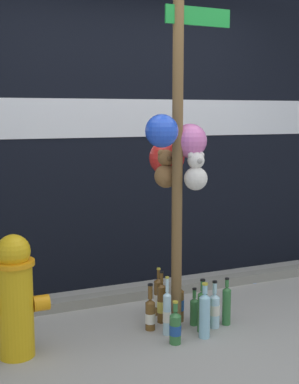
# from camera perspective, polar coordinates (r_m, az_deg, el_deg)

# --- Properties ---
(ground_plane) EXTENTS (14.00, 14.00, 0.00)m
(ground_plane) POSITION_cam_1_polar(r_m,az_deg,el_deg) (3.56, 7.07, -17.03)
(ground_plane) COLOR #9E9B93
(building_wall) EXTENTS (10.00, 0.21, 3.70)m
(building_wall) POSITION_cam_1_polar(r_m,az_deg,el_deg) (4.71, -2.93, 12.44)
(building_wall) COLOR black
(building_wall) RESTS_ON ground_plane
(curb_strip) EXTENTS (8.00, 0.12, 0.08)m
(curb_strip) POSITION_cam_1_polar(r_m,az_deg,el_deg) (4.49, -0.45, -10.85)
(curb_strip) COLOR gray
(curb_strip) RESTS_ON ground_plane
(memorial_post) EXTENTS (0.66, 0.55, 2.68)m
(memorial_post) POSITION_cam_1_polar(r_m,az_deg,el_deg) (3.63, 2.90, 7.62)
(memorial_post) COLOR brown
(memorial_post) RESTS_ON ground_plane
(fire_hydrant) EXTENTS (0.43, 0.26, 0.79)m
(fire_hydrant) POSITION_cam_1_polar(r_m,az_deg,el_deg) (3.46, -14.36, -10.82)
(fire_hydrant) COLOR gold
(fire_hydrant) RESTS_ON ground_plane
(bottle_0) EXTENTS (0.07, 0.07, 0.38)m
(bottle_0) POSITION_cam_1_polar(r_m,az_deg,el_deg) (3.82, 5.74, -12.56)
(bottle_0) COLOR #337038
(bottle_0) RESTS_ON ground_plane
(bottle_1) EXTENTS (0.06, 0.06, 0.35)m
(bottle_1) POSITION_cam_1_polar(r_m,az_deg,el_deg) (3.96, 8.34, -11.97)
(bottle_1) COLOR #337038
(bottle_1) RESTS_ON ground_plane
(bottle_2) EXTENTS (0.08, 0.08, 0.30)m
(bottle_2) POSITION_cam_1_polar(r_m,az_deg,el_deg) (3.63, 2.81, -14.41)
(bottle_2) COLOR #337038
(bottle_2) RESTS_ON ground_plane
(bottle_3) EXTENTS (0.07, 0.07, 0.34)m
(bottle_3) POSITION_cam_1_polar(r_m,az_deg,el_deg) (3.84, 0.08, -13.03)
(bottle_3) COLOR brown
(bottle_3) RESTS_ON ground_plane
(bottle_4) EXTENTS (0.08, 0.08, 0.36)m
(bottle_4) POSITION_cam_1_polar(r_m,az_deg,el_deg) (3.99, 3.18, -11.94)
(bottle_4) COLOR brown
(bottle_4) RESTS_ON ground_plane
(bottle_5) EXTENTS (0.06, 0.06, 0.39)m
(bottle_5) POSITION_cam_1_polar(r_m,az_deg,el_deg) (3.96, 1.31, -11.90)
(bottle_5) COLOR brown
(bottle_5) RESTS_ON ground_plane
(bottle_6) EXTENTS (0.08, 0.08, 0.35)m
(bottle_6) POSITION_cam_1_polar(r_m,az_deg,el_deg) (3.90, 7.04, -12.48)
(bottle_6) COLOR #B2DBEA
(bottle_6) RESTS_ON ground_plane
(bottle_7) EXTENTS (0.07, 0.07, 0.37)m
(bottle_7) POSITION_cam_1_polar(r_m,az_deg,el_deg) (4.10, 0.98, -11.25)
(bottle_7) COLOR brown
(bottle_7) RESTS_ON ground_plane
(bottle_8) EXTENTS (0.06, 0.06, 0.42)m
(bottle_8) POSITION_cam_1_polar(r_m,az_deg,el_deg) (3.75, 1.91, -12.93)
(bottle_8) COLOR #B2DBEA
(bottle_8) RESTS_ON ground_plane
(bottle_9) EXTENTS (0.06, 0.06, 0.28)m
(bottle_9) POSITION_cam_1_polar(r_m,az_deg,el_deg) (3.94, 4.86, -12.62)
(bottle_9) COLOR #337038
(bottle_9) RESTS_ON ground_plane
(bottle_10) EXTENTS (0.08, 0.08, 0.39)m
(bottle_10) POSITION_cam_1_polar(r_m,az_deg,el_deg) (3.72, 5.99, -13.01)
(bottle_10) COLOR #93CCE0
(bottle_10) RESTS_ON ground_plane
(litter_0) EXTENTS (0.18, 0.19, 0.01)m
(litter_0) POSITION_cam_1_polar(r_m,az_deg,el_deg) (4.99, 10.73, -9.44)
(litter_0) COLOR #8C99B2
(litter_0) RESTS_ON ground_plane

